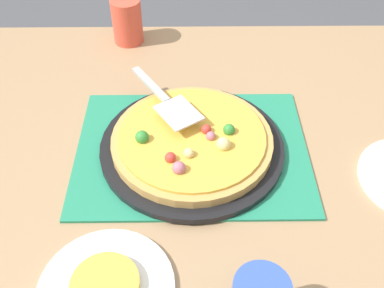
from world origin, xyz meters
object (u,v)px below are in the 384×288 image
(pizza_server, at_px, (166,100))
(served_slice_left, at_px, (105,285))
(pizza_pan, at_px, (192,146))
(cup_near, at_px, (127,21))
(pizza, at_px, (192,140))

(pizza_server, bearing_deg, served_slice_left, -102.46)
(served_slice_left, height_order, pizza_server, pizza_server)
(served_slice_left, relative_size, pizza_server, 0.51)
(pizza_pan, xyz_separation_m, served_slice_left, (-0.14, -0.31, 0.01))
(pizza_pan, relative_size, cup_near, 3.17)
(pizza, height_order, served_slice_left, pizza)
(cup_near, bearing_deg, pizza_pan, -68.35)
(pizza_pan, distance_m, served_slice_left, 0.34)
(pizza_pan, height_order, pizza, pizza)
(pizza, distance_m, cup_near, 0.46)
(served_slice_left, height_order, cup_near, cup_near)
(pizza, relative_size, cup_near, 2.75)
(pizza, height_order, pizza_server, pizza_server)
(pizza_pan, xyz_separation_m, pizza_server, (-0.05, 0.08, 0.06))
(pizza, relative_size, pizza_server, 1.53)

